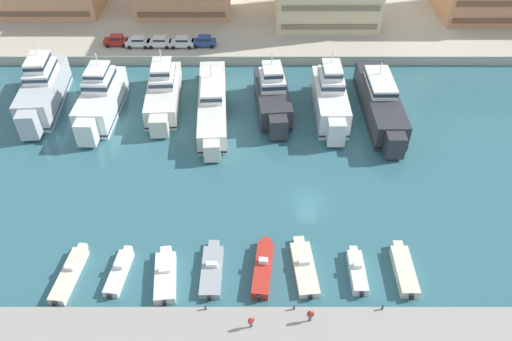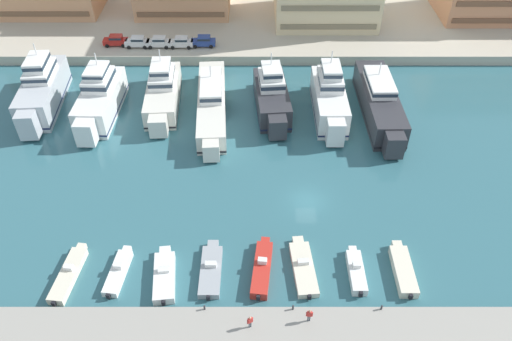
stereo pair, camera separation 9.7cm
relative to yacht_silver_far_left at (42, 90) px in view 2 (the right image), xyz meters
name	(u,v)px [view 2 (the right image)]	position (x,y,z in m)	size (l,w,h in m)	color
ground_plane	(307,201)	(37.47, -20.17, -2.72)	(400.00, 400.00, 0.00)	#336670
pier_dock	(323,338)	(37.47, -38.27, -2.37)	(120.00, 6.14, 0.69)	#9E998E
yacht_silver_far_left	(42,90)	(0.00, 0.00, 0.00)	(5.57, 17.64, 9.03)	silver
yacht_white_left	(100,99)	(8.91, -2.04, -0.13)	(5.04, 16.19, 8.71)	white
yacht_ivory_mid_left	(163,91)	(17.54, 0.44, -0.53)	(5.26, 16.96, 7.90)	silver
yacht_ivory_center_left	(212,103)	(24.91, -1.91, -0.93)	(5.08, 22.49, 6.23)	silver
yacht_charcoal_center	(272,96)	(33.65, -1.02, -0.36)	(5.51, 15.32, 8.30)	#333338
yacht_white_center_right	(330,98)	(41.86, -2.13, -0.01)	(4.30, 15.95, 9.10)	white
yacht_charcoal_mid_right	(379,102)	(49.08, -2.23, -0.59)	(4.67, 20.81, 6.90)	#333338
motorboat_cream_far_left	(69,274)	(12.13, -31.17, -2.26)	(2.41, 7.67, 1.36)	beige
motorboat_white_left	(118,272)	(17.14, -30.84, -2.30)	(2.16, 6.47, 1.33)	white
motorboat_white_mid_left	(164,276)	(21.97, -31.41, -2.22)	(2.74, 7.14, 1.34)	white
motorboat_grey_center_left	(211,270)	(26.65, -30.59, -2.32)	(2.15, 7.42, 1.24)	#9EA3A8
motorboat_red_center	(262,268)	(31.95, -30.49, -2.17)	(2.43, 7.76, 1.61)	red
motorboat_cream_center_right	(303,267)	(36.25, -30.25, -2.34)	(2.73, 7.96, 1.18)	beige
motorboat_white_mid_right	(356,271)	(41.64, -30.85, -2.21)	(1.54, 6.09, 1.48)	white
motorboat_cream_right	(403,270)	(46.51, -30.66, -2.22)	(1.90, 7.11, 0.99)	beige
car_red_far_left	(116,40)	(7.43, 15.85, -0.10)	(4.12, 1.97, 1.80)	red
car_white_left	(137,41)	(11.24, 15.30, -0.10)	(4.10, 1.93, 1.80)	white
car_white_mid_left	(159,42)	(14.88, 15.27, -0.10)	(4.12, 1.95, 1.80)	white
car_white_center_left	(181,42)	(18.65, 15.20, -0.10)	(4.10, 1.92, 1.80)	white
car_blue_center	(203,41)	(22.42, 15.54, -0.10)	(4.10, 1.92, 1.80)	#28428E
pedestrian_near_edge	(309,315)	(36.27, -36.68, -1.04)	(0.64, 0.25, 1.67)	#4C515B
pedestrian_mid_deck	(250,321)	(30.78, -37.33, -1.07)	(0.56, 0.40, 1.61)	#4C515B
bollard_west	(204,307)	(26.41, -35.45, -1.70)	(0.20, 0.20, 0.61)	#2D2D33
bollard_west_mid	(293,307)	(34.86, -35.45, -1.70)	(0.20, 0.20, 0.61)	#2D2D33
bollard_east_mid	(382,307)	(43.32, -35.45, -1.70)	(0.20, 0.20, 0.61)	#2D2D33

